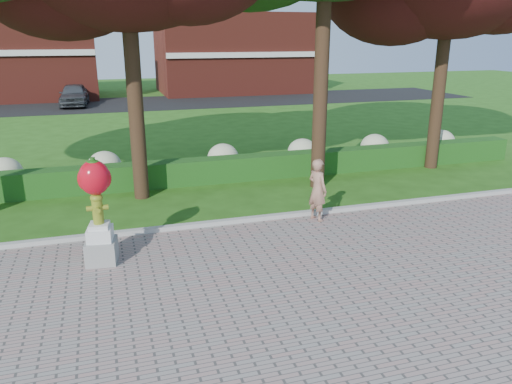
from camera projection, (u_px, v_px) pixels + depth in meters
ground at (268, 276)px, 10.10m from camera, size 100.00×100.00×0.00m
curb at (231, 222)px, 12.81m from camera, size 40.00×0.18×0.15m
lawn_hedge at (201, 171)px, 16.36m from camera, size 24.00×0.70×0.80m
hydrangea_row at (211, 159)px, 17.38m from camera, size 20.10×1.10×0.99m
street at (144, 103)px, 35.61m from camera, size 50.00×8.00×0.02m
building_right at (231, 53)px, 42.37m from camera, size 12.00×8.00×6.40m
hydrant_sculpture at (97, 208)px, 10.28m from camera, size 0.71×0.71×2.29m
woman at (317, 190)px, 12.83m from camera, size 0.57×0.69×1.64m
parked_car at (74, 95)px, 34.08m from camera, size 1.97×4.49×1.50m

